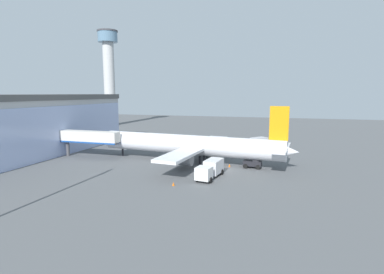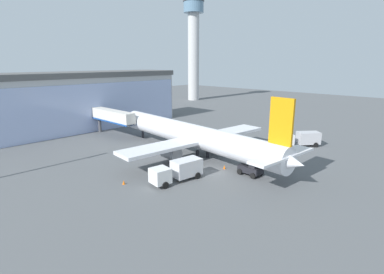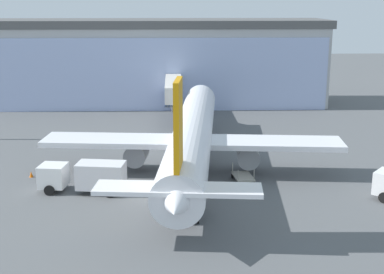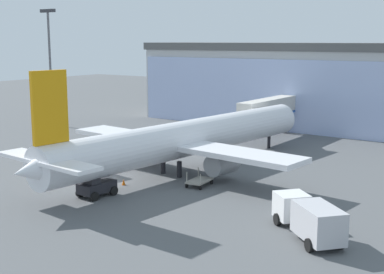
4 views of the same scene
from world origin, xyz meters
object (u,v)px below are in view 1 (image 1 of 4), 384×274
(airplane, at_px, (192,145))
(baggage_cart, at_px, (216,156))
(safety_cone_nose, at_px, (229,165))
(safety_cone_wingtip, at_px, (173,184))
(control_tower, at_px, (109,70))
(pushback_tug, at_px, (253,163))
(jet_bridge, at_px, (88,138))
(catering_truck, at_px, (211,169))
(fuel_truck, at_px, (255,143))

(airplane, height_order, baggage_cart, airplane)
(safety_cone_nose, relative_size, safety_cone_wingtip, 1.00)
(safety_cone_wingtip, bearing_deg, control_tower, 37.10)
(baggage_cart, relative_size, pushback_tug, 0.89)
(control_tower, height_order, airplane, control_tower)
(baggage_cart, bearing_deg, pushback_tug, -40.49)
(baggage_cart, relative_size, safety_cone_wingtip, 5.36)
(baggage_cart, relative_size, safety_cone_nose, 5.36)
(control_tower, height_order, pushback_tug, control_tower)
(safety_cone_wingtip, bearing_deg, jet_bridge, 60.48)
(safety_cone_nose, distance_m, safety_cone_wingtip, 14.73)
(jet_bridge, bearing_deg, safety_cone_wingtip, 150.99)
(baggage_cart, bearing_deg, safety_cone_nose, -63.79)
(airplane, xyz_separation_m, pushback_tug, (-1.12, -11.89, -2.44))
(control_tower, bearing_deg, pushback_tug, -131.76)
(control_tower, distance_m, catering_truck, 89.84)
(safety_cone_nose, xyz_separation_m, safety_cone_wingtip, (-13.46, 5.99, 0.00))
(airplane, height_order, fuel_truck, airplane)
(control_tower, height_order, safety_cone_wingtip, control_tower)
(jet_bridge, height_order, control_tower, control_tower)
(safety_cone_nose, bearing_deg, catering_truck, 167.24)
(jet_bridge, height_order, baggage_cart, jet_bridge)
(jet_bridge, relative_size, airplane, 0.35)
(catering_truck, xyz_separation_m, baggage_cart, (13.81, 2.04, -0.97))
(airplane, height_order, catering_truck, airplane)
(jet_bridge, xyz_separation_m, baggage_cart, (5.98, -26.12, -3.66))
(jet_bridge, distance_m, safety_cone_wingtip, 27.76)
(jet_bridge, bearing_deg, fuel_truck, -148.64)
(safety_cone_nose, bearing_deg, jet_bridge, 89.83)
(catering_truck, bearing_deg, safety_cone_nose, 175.49)
(catering_truck, distance_m, pushback_tug, 10.21)
(catering_truck, bearing_deg, fuel_truck, 178.61)
(airplane, relative_size, baggage_cart, 13.69)
(catering_truck, xyz_separation_m, pushback_tug, (8.29, -5.94, -0.49))
(jet_bridge, xyz_separation_m, safety_cone_wingtip, (-13.55, -23.92, -3.89))
(control_tower, bearing_deg, baggage_cart, -132.65)
(fuel_truck, relative_size, safety_cone_wingtip, 12.63)
(baggage_cart, bearing_deg, airplane, -137.46)
(jet_bridge, distance_m, pushback_tug, 34.24)
(catering_truck, relative_size, pushback_tug, 2.28)
(pushback_tug, relative_size, safety_cone_nose, 6.01)
(airplane, distance_m, fuel_truck, 21.01)
(fuel_truck, bearing_deg, pushback_tug, 44.93)
(airplane, bearing_deg, baggage_cart, -125.81)
(catering_truck, bearing_deg, airplane, -139.40)
(jet_bridge, relative_size, control_tower, 0.36)
(control_tower, relative_size, pushback_tug, 11.63)
(jet_bridge, xyz_separation_m, catering_truck, (-7.83, -28.15, -2.70))
(catering_truck, relative_size, safety_cone_nose, 13.71)
(pushback_tug, distance_m, safety_cone_nose, 4.28)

